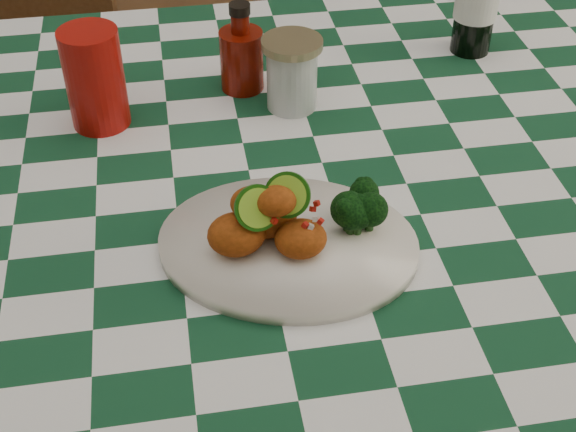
{
  "coord_description": "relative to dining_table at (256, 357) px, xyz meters",
  "views": [
    {
      "loc": [
        -0.09,
        -0.87,
        1.45
      ],
      "look_at": [
        0.03,
        -0.17,
        0.84
      ],
      "focal_mm": 50.0,
      "sensor_mm": 36.0,
      "label": 1
    }
  ],
  "objects": [
    {
      "name": "fried_chicken_pile",
      "position": [
        0.01,
        -0.17,
        0.45
      ],
      "size": [
        0.13,
        0.09,
        0.08
      ],
      "primitive_type": null,
      "color": "#9F3F0F",
      "rests_on": "plate"
    },
    {
      "name": "ketchup_bottle",
      "position": [
        0.02,
        0.22,
        0.46
      ],
      "size": [
        0.08,
        0.08,
        0.14
      ],
      "primitive_type": null,
      "rotation": [
        0.0,
        0.0,
        0.25
      ],
      "color": "#5E0E04",
      "rests_on": "dining_table"
    },
    {
      "name": "dining_table",
      "position": [
        0.0,
        0.0,
        0.0
      ],
      "size": [
        1.66,
        1.06,
        0.79
      ],
      "primitive_type": null,
      "color": "#113F24",
      "rests_on": "ground"
    },
    {
      "name": "red_tumbler",
      "position": [
        -0.2,
        0.15,
        0.47
      ],
      "size": [
        0.09,
        0.09,
        0.15
      ],
      "primitive_type": "cylinder",
      "rotation": [
        0.0,
        0.0,
        -0.03
      ],
      "color": "#940D08",
      "rests_on": "dining_table"
    },
    {
      "name": "wooden_chair_right",
      "position": [
        0.36,
        0.75,
        0.09
      ],
      "size": [
        0.47,
        0.49,
        0.97
      ],
      "primitive_type": null,
      "rotation": [
        0.0,
        0.0,
        0.06
      ],
      "color": "#472814",
      "rests_on": "ground"
    },
    {
      "name": "broccoli_side",
      "position": [
        0.13,
        -0.16,
        0.44
      ],
      "size": [
        0.07,
        0.07,
        0.05
      ],
      "primitive_type": null,
      "color": "black",
      "rests_on": "plate"
    },
    {
      "name": "mason_jar",
      "position": [
        0.09,
        0.15,
        0.45
      ],
      "size": [
        0.11,
        0.11,
        0.11
      ],
      "primitive_type": null,
      "rotation": [
        0.0,
        0.0,
        0.2
      ],
      "color": "#B2BCBA",
      "rests_on": "dining_table"
    },
    {
      "name": "wooden_chair_left",
      "position": [
        -0.45,
        0.75,
        0.08
      ],
      "size": [
        0.51,
        0.52,
        0.94
      ],
      "primitive_type": null,
      "rotation": [
        0.0,
        0.0,
        -0.2
      ],
      "color": "#472814",
      "rests_on": "ground"
    },
    {
      "name": "plate",
      "position": [
        0.03,
        -0.17,
        0.4
      ],
      "size": [
        0.37,
        0.32,
        0.02
      ],
      "primitive_type": null,
      "rotation": [
        0.0,
        0.0,
        -0.28
      ],
      "color": "white",
      "rests_on": "dining_table"
    }
  ]
}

